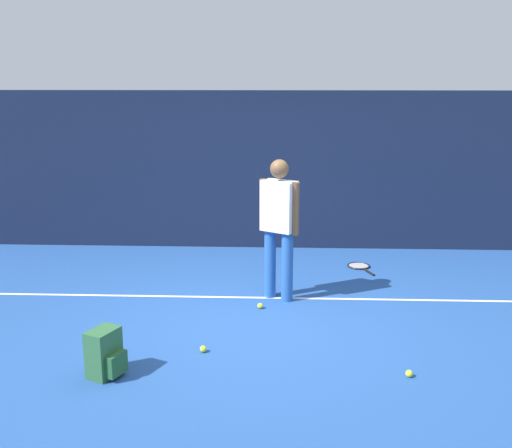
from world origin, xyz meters
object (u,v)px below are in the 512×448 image
tennis_ball_mid_court (260,306)px  tennis_ball_by_fence (409,374)px  backpack (105,354)px  tennis_player (279,221)px  tennis_racket (360,266)px  tennis_ball_near_player (203,349)px

tennis_ball_mid_court → tennis_ball_by_fence: bearing=-48.9°
backpack → tennis_ball_by_fence: backpack is taller
tennis_ball_mid_court → tennis_player: bearing=59.0°
backpack → tennis_ball_mid_court: size_ratio=6.67×
tennis_racket → backpack: bearing=120.5°
tennis_ball_near_player → tennis_ball_by_fence: same height
backpack → tennis_ball_near_player: backpack is taller
tennis_player → tennis_ball_mid_court: size_ratio=25.76×
tennis_racket → tennis_ball_near_player: (-1.87, -2.81, 0.02)m
tennis_racket → tennis_ball_mid_court: bearing=119.9°
backpack → tennis_ball_by_fence: (2.73, 0.08, -0.18)m
tennis_ball_near_player → tennis_racket: bearing=56.4°
tennis_player → tennis_ball_by_fence: tennis_player is taller
backpack → tennis_ball_near_player: 0.98m
tennis_player → tennis_ball_near_player: bearing=94.9°
tennis_player → backpack: (-1.54, -2.04, -0.76)m
tennis_player → tennis_ball_near_player: tennis_player is taller
tennis_player → tennis_ball_near_player: (-0.73, -1.52, -0.93)m
tennis_racket → backpack: (-2.68, -3.33, 0.20)m
tennis_racket → tennis_ball_mid_court: (-1.35, -1.64, 0.02)m
tennis_ball_by_fence → tennis_ball_mid_court: (-1.40, 1.61, 0.00)m
tennis_racket → tennis_ball_by_fence: size_ratio=9.63×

